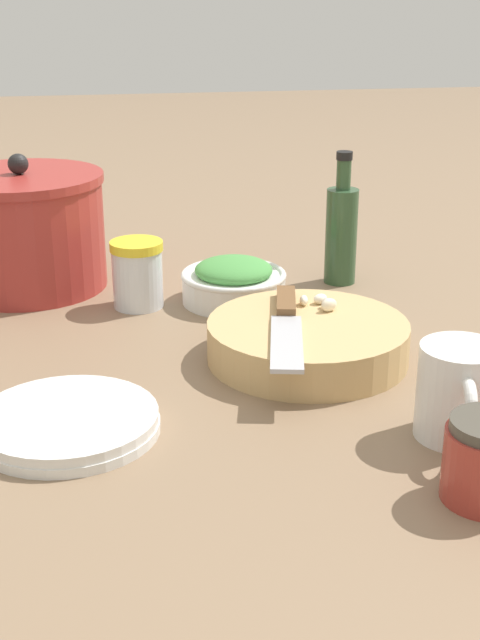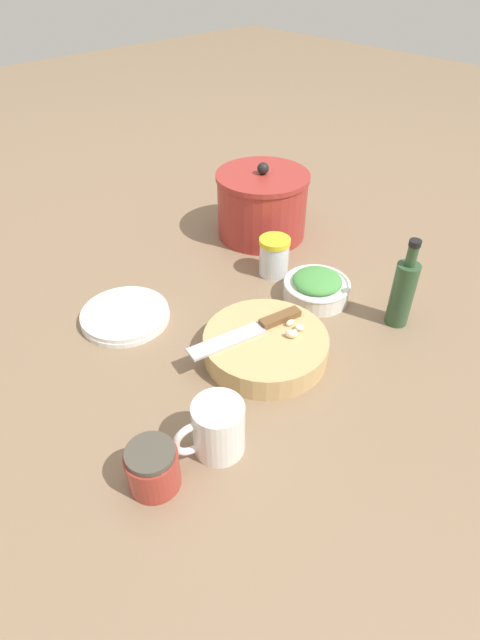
{
  "view_description": "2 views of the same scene",
  "coord_description": "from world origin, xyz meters",
  "px_view_note": "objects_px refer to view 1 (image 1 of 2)",
  "views": [
    {
      "loc": [
        -0.93,
        0.14,
        0.41
      ],
      "look_at": [
        0.01,
        -0.02,
        0.05
      ],
      "focal_mm": 50.0,
      "sensor_mm": 36.0,
      "label": 1
    },
    {
      "loc": [
        -0.51,
        -0.56,
        0.64
      ],
      "look_at": [
        -0.03,
        -0.05,
        0.07
      ],
      "focal_mm": 28.0,
      "sensor_mm": 36.0,
      "label": 2
    }
  ],
  "objects_px": {
    "chef_knife": "(286,322)",
    "stock_pot": "(24,231)",
    "plate_stack": "(67,423)",
    "oil_bottle": "(341,231)",
    "spice_jar": "(138,274)",
    "garlic_cloves": "(322,302)",
    "cutting_board": "(308,341)",
    "herb_bowl": "(234,281)",
    "coffee_mug": "(459,393)"
  },
  "relations": [
    {
      "from": "oil_bottle",
      "to": "stock_pot",
      "type": "bearing_deg",
      "value": 82.71
    },
    {
      "from": "plate_stack",
      "to": "oil_bottle",
      "type": "relative_size",
      "value": 0.95
    },
    {
      "from": "coffee_mug",
      "to": "plate_stack",
      "type": "xyz_separation_m",
      "value": [
        0.07,
        0.37,
        -0.04
      ]
    },
    {
      "from": "garlic_cloves",
      "to": "coffee_mug",
      "type": "relative_size",
      "value": 0.41
    },
    {
      "from": "chef_knife",
      "to": "garlic_cloves",
      "type": "xyz_separation_m",
      "value": [
        0.05,
        -0.05,
        0.0
      ]
    },
    {
      "from": "spice_jar",
      "to": "herb_bowl",
      "type": "bearing_deg",
      "value": -91.3
    },
    {
      "from": "garlic_cloves",
      "to": "plate_stack",
      "type": "bearing_deg",
      "value": 120.49
    },
    {
      "from": "spice_jar",
      "to": "stock_pot",
      "type": "distance_m",
      "value": 0.19
    },
    {
      "from": "herb_bowl",
      "to": "oil_bottle",
      "type": "distance_m",
      "value": 0.18
    },
    {
      "from": "stock_pot",
      "to": "chef_knife",
      "type": "bearing_deg",
      "value": -137.1
    },
    {
      "from": "cutting_board",
      "to": "chef_knife",
      "type": "bearing_deg",
      "value": 102.22
    },
    {
      "from": "cutting_board",
      "to": "stock_pot",
      "type": "height_order",
      "value": "stock_pot"
    },
    {
      "from": "herb_bowl",
      "to": "coffee_mug",
      "type": "xyz_separation_m",
      "value": [
        -0.41,
        -0.15,
        0.02
      ]
    },
    {
      "from": "cutting_board",
      "to": "stock_pot",
      "type": "bearing_deg",
      "value": 45.82
    },
    {
      "from": "spice_jar",
      "to": "oil_bottle",
      "type": "xyz_separation_m",
      "value": [
        0.05,
        -0.29,
        0.03
      ]
    },
    {
      "from": "garlic_cloves",
      "to": "herb_bowl",
      "type": "relative_size",
      "value": 0.33
    },
    {
      "from": "herb_bowl",
      "to": "coffee_mug",
      "type": "height_order",
      "value": "coffee_mug"
    },
    {
      "from": "chef_knife",
      "to": "coffee_mug",
      "type": "relative_size",
      "value": 2.04
    },
    {
      "from": "chef_knife",
      "to": "herb_bowl",
      "type": "relative_size",
      "value": 1.64
    },
    {
      "from": "plate_stack",
      "to": "chef_knife",
      "type": "bearing_deg",
      "value": -62.67
    },
    {
      "from": "plate_stack",
      "to": "stock_pot",
      "type": "xyz_separation_m",
      "value": [
        0.45,
        0.06,
        0.07
      ]
    },
    {
      "from": "plate_stack",
      "to": "oil_bottle",
      "type": "xyz_separation_m",
      "value": [
        0.4,
        -0.38,
        0.07
      ]
    },
    {
      "from": "spice_jar",
      "to": "garlic_cloves",
      "type": "bearing_deg",
      "value": -128.68
    },
    {
      "from": "chef_knife",
      "to": "stock_pot",
      "type": "bearing_deg",
      "value": -35.14
    },
    {
      "from": "garlic_cloves",
      "to": "herb_bowl",
      "type": "height_order",
      "value": "garlic_cloves"
    },
    {
      "from": "herb_bowl",
      "to": "spice_jar",
      "type": "bearing_deg",
      "value": 88.7
    },
    {
      "from": "herb_bowl",
      "to": "spice_jar",
      "type": "height_order",
      "value": "spice_jar"
    },
    {
      "from": "spice_jar",
      "to": "oil_bottle",
      "type": "bearing_deg",
      "value": -79.55
    },
    {
      "from": "coffee_mug",
      "to": "plate_stack",
      "type": "bearing_deg",
      "value": 78.92
    },
    {
      "from": "chef_knife",
      "to": "garlic_cloves",
      "type": "height_order",
      "value": "garlic_cloves"
    },
    {
      "from": "chef_knife",
      "to": "plate_stack",
      "type": "bearing_deg",
      "value": 39.29
    },
    {
      "from": "chef_knife",
      "to": "oil_bottle",
      "type": "relative_size",
      "value": 1.24
    },
    {
      "from": "plate_stack",
      "to": "stock_pot",
      "type": "height_order",
      "value": "stock_pot"
    },
    {
      "from": "herb_bowl",
      "to": "cutting_board",
      "type": "bearing_deg",
      "value": -165.86
    },
    {
      "from": "coffee_mug",
      "to": "herb_bowl",
      "type": "bearing_deg",
      "value": 19.93
    },
    {
      "from": "herb_bowl",
      "to": "plate_stack",
      "type": "height_order",
      "value": "herb_bowl"
    },
    {
      "from": "chef_knife",
      "to": "cutting_board",
      "type": "bearing_deg",
      "value": -155.81
    },
    {
      "from": "spice_jar",
      "to": "coffee_mug",
      "type": "bearing_deg",
      "value": -146.18
    },
    {
      "from": "cutting_board",
      "to": "herb_bowl",
      "type": "distance_m",
      "value": 0.21
    },
    {
      "from": "cutting_board",
      "to": "garlic_cloves",
      "type": "distance_m",
      "value": 0.06
    },
    {
      "from": "chef_knife",
      "to": "spice_jar",
      "type": "bearing_deg",
      "value": -42.61
    },
    {
      "from": "chef_knife",
      "to": "garlic_cloves",
      "type": "relative_size",
      "value": 4.98
    },
    {
      "from": "garlic_cloves",
      "to": "oil_bottle",
      "type": "relative_size",
      "value": 0.25
    },
    {
      "from": "coffee_mug",
      "to": "spice_jar",
      "type": "bearing_deg",
      "value": 33.82
    },
    {
      "from": "cutting_board",
      "to": "plate_stack",
      "type": "xyz_separation_m",
      "value": [
        -0.13,
        0.27,
        -0.01
      ]
    },
    {
      "from": "cutting_board",
      "to": "coffee_mug",
      "type": "height_order",
      "value": "coffee_mug"
    },
    {
      "from": "spice_jar",
      "to": "cutting_board",
      "type": "bearing_deg",
      "value": -139.37
    },
    {
      "from": "chef_knife",
      "to": "coffee_mug",
      "type": "distance_m",
      "value": 0.23
    },
    {
      "from": "oil_bottle",
      "to": "stock_pot",
      "type": "relative_size",
      "value": 0.82
    },
    {
      "from": "herb_bowl",
      "to": "spice_jar",
      "type": "distance_m",
      "value": 0.13
    }
  ]
}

